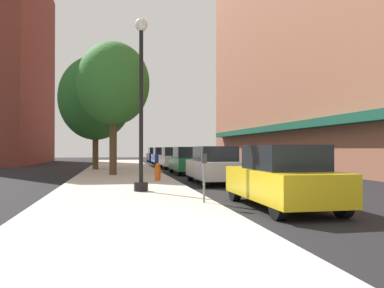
# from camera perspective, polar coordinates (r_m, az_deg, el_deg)

# --- Properties ---
(ground_plane) EXTENTS (90.00, 90.00, 0.00)m
(ground_plane) POSITION_cam_1_polar(r_m,az_deg,el_deg) (24.08, -0.69, -4.37)
(ground_plane) COLOR black
(sidewalk_slab) EXTENTS (4.80, 50.00, 0.12)m
(sidewalk_slab) POSITION_cam_1_polar(r_m,az_deg,el_deg) (24.70, -10.30, -4.13)
(sidewalk_slab) COLOR #B7B2A8
(sidewalk_slab) RESTS_ON ground
(building_far_background) EXTENTS (6.80, 18.00, 19.87)m
(building_far_background) POSITION_cam_1_polar(r_m,az_deg,el_deg) (44.77, -24.99, 10.17)
(building_far_background) COLOR brown
(building_far_background) RESTS_ON ground
(lamppost) EXTENTS (0.48, 0.48, 5.90)m
(lamppost) POSITION_cam_1_polar(r_m,az_deg,el_deg) (13.49, -7.44, 6.30)
(lamppost) COLOR black
(lamppost) RESTS_ON sidewalk_slab
(fire_hydrant) EXTENTS (0.33, 0.26, 0.79)m
(fire_hydrant) POSITION_cam_1_polar(r_m,az_deg,el_deg) (17.81, -5.02, -4.03)
(fire_hydrant) COLOR #E05614
(fire_hydrant) RESTS_ON sidewalk_slab
(parking_meter_near) EXTENTS (0.14, 0.09, 1.31)m
(parking_meter_near) POSITION_cam_1_polar(r_m,az_deg,el_deg) (10.54, 1.76, -4.04)
(parking_meter_near) COLOR slate
(parking_meter_near) RESTS_ON sidewalk_slab
(tree_near) EXTENTS (5.04, 5.04, 7.83)m
(tree_near) POSITION_cam_1_polar(r_m,az_deg,el_deg) (28.01, -13.89, 6.50)
(tree_near) COLOR #4C3823
(tree_near) RESTS_ON sidewalk_slab
(tree_mid) EXTENTS (3.98, 3.98, 7.31)m
(tree_mid) POSITION_cam_1_polar(r_m,az_deg,el_deg) (22.12, -11.42, 8.59)
(tree_mid) COLOR #4C3823
(tree_mid) RESTS_ON sidewalk_slab
(car_yellow) EXTENTS (1.80, 4.30, 1.66)m
(car_yellow) POSITION_cam_1_polar(r_m,az_deg,el_deg) (10.54, 13.00, -4.80)
(car_yellow) COLOR black
(car_yellow) RESTS_ON ground
(car_silver) EXTENTS (1.80, 4.30, 1.66)m
(car_silver) POSITION_cam_1_polar(r_m,az_deg,el_deg) (17.43, 3.26, -3.15)
(car_silver) COLOR black
(car_silver) RESTS_ON ground
(car_green) EXTENTS (1.80, 4.30, 1.66)m
(car_green) POSITION_cam_1_polar(r_m,az_deg,el_deg) (23.88, -0.62, -2.46)
(car_green) COLOR black
(car_green) RESTS_ON ground
(car_white) EXTENTS (1.80, 4.30, 1.66)m
(car_white) POSITION_cam_1_polar(r_m,az_deg,el_deg) (30.14, -2.77, -2.08)
(car_white) COLOR black
(car_white) RESTS_ON ground
(car_blue) EXTENTS (1.80, 4.30, 1.66)m
(car_blue) POSITION_cam_1_polar(r_m,az_deg,el_deg) (37.45, -4.36, -1.79)
(car_blue) COLOR black
(car_blue) RESTS_ON ground
(car_black) EXTENTS (1.80, 4.30, 1.66)m
(car_black) POSITION_cam_1_polar(r_m,az_deg,el_deg) (43.65, -5.29, -1.62)
(car_black) COLOR black
(car_black) RESTS_ON ground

